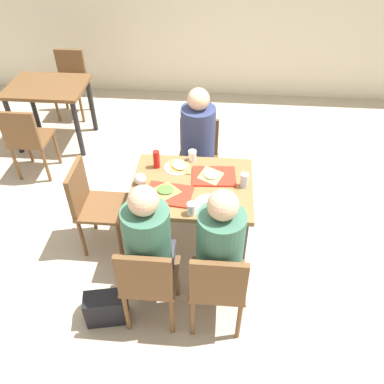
{
  "coord_description": "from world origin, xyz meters",
  "views": [
    {
      "loc": [
        0.21,
        -2.46,
        2.8
      ],
      "look_at": [
        0.0,
        0.0,
        0.68
      ],
      "focal_mm": 36.9,
      "sensor_mm": 36.0,
      "label": 1
    }
  ],
  "objects": [
    {
      "name": "background_chair_near",
      "position": [
        -1.84,
        0.94,
        0.51
      ],
      "size": [
        0.4,
        0.4,
        0.86
      ],
      "color": "brown",
      "rests_on": "ground_plane"
    },
    {
      "name": "chair_far_side",
      "position": [
        0.0,
        0.78,
        0.51
      ],
      "size": [
        0.4,
        0.4,
        0.86
      ],
      "color": "brown",
      "rests_on": "ground_plane"
    },
    {
      "name": "chair_near_right",
      "position": [
        0.25,
        -0.78,
        0.51
      ],
      "size": [
        0.4,
        0.4,
        0.86
      ],
      "color": "brown",
      "rests_on": "ground_plane"
    },
    {
      "name": "paper_plate_center",
      "position": [
        -0.15,
        0.22,
        0.76
      ],
      "size": [
        0.22,
        0.22,
        0.01
      ],
      "primitive_type": "cylinder",
      "color": "white",
      "rests_on": "main_table"
    },
    {
      "name": "pizza_slice_b",
      "position": [
        0.15,
        0.12,
        0.78
      ],
      "size": [
        0.22,
        0.24,
        0.02
      ],
      "color": "#DBAD60",
      "rests_on": "tray_red_far"
    },
    {
      "name": "background_table",
      "position": [
        -1.84,
        1.67,
        0.63
      ],
      "size": [
        0.9,
        0.7,
        0.76
      ],
      "color": "brown",
      "rests_on": "ground_plane"
    },
    {
      "name": "person_in_brown_jacket",
      "position": [
        0.25,
        -0.64,
        0.75
      ],
      "size": [
        0.32,
        0.42,
        1.27
      ],
      "color": "#383842",
      "rests_on": "ground_plane"
    },
    {
      "name": "main_table",
      "position": [
        0.0,
        0.0,
        0.64
      ],
      "size": [
        0.98,
        0.79,
        0.76
      ],
      "color": "olive",
      "rests_on": "ground_plane"
    },
    {
      "name": "background_chair_far",
      "position": [
        -1.84,
        2.41,
        0.51
      ],
      "size": [
        0.4,
        0.4,
        0.86
      ],
      "color": "brown",
      "rests_on": "ground_plane"
    },
    {
      "name": "tray_red_near",
      "position": [
        -0.17,
        -0.14,
        0.77
      ],
      "size": [
        0.39,
        0.3,
        0.02
      ],
      "primitive_type": "cube",
      "rotation": [
        0.0,
        0.0,
        -0.12
      ],
      "color": "red",
      "rests_on": "main_table"
    },
    {
      "name": "paper_plate_near_edge",
      "position": [
        0.15,
        -0.22,
        0.76
      ],
      "size": [
        0.22,
        0.22,
        0.01
      ],
      "primitive_type": "cylinder",
      "color": "white",
      "rests_on": "main_table"
    },
    {
      "name": "plastic_cup_a",
      "position": [
        -0.02,
        0.34,
        0.81
      ],
      "size": [
        0.07,
        0.07,
        0.1
      ],
      "primitive_type": "cylinder",
      "color": "white",
      "rests_on": "main_table"
    },
    {
      "name": "chair_near_left",
      "position": [
        -0.25,
        -0.78,
        0.51
      ],
      "size": [
        0.4,
        0.4,
        0.86
      ],
      "color": "brown",
      "rests_on": "ground_plane"
    },
    {
      "name": "ground_plane",
      "position": [
        0.0,
        0.0,
        -0.01
      ],
      "size": [
        10.0,
        10.0,
        0.02
      ],
      "primitive_type": "cube",
      "color": "#B7A893"
    },
    {
      "name": "pizza_slice_c",
      "position": [
        -0.13,
        0.22,
        0.78
      ],
      "size": [
        0.26,
        0.25,
        0.02
      ],
      "color": "#C68C47",
      "rests_on": "paper_plate_center"
    },
    {
      "name": "tray_red_far",
      "position": [
        0.17,
        0.12,
        0.77
      ],
      "size": [
        0.38,
        0.28,
        0.02
      ],
      "primitive_type": "cube",
      "rotation": [
        0.0,
        0.0,
        0.06
      ],
      "color": "red",
      "rests_on": "main_table"
    },
    {
      "name": "pizza_slice_a",
      "position": [
        -0.2,
        -0.11,
        0.78
      ],
      "size": [
        0.19,
        0.17,
        0.02
      ],
      "color": "#C68C47",
      "rests_on": "tray_red_near"
    },
    {
      "name": "soda_can",
      "position": [
        0.42,
        0.02,
        0.82
      ],
      "size": [
        0.07,
        0.07,
        0.12
      ],
      "primitive_type": "cylinder",
      "color": "#B7BCC6",
      "rests_on": "main_table"
    },
    {
      "name": "handbag",
      "position": [
        -0.6,
        -0.8,
        0.14
      ],
      "size": [
        0.35,
        0.22,
        0.28
      ],
      "primitive_type": "cube",
      "rotation": [
        0.0,
        0.0,
        0.21
      ],
      "color": "black",
      "rests_on": "ground_plane"
    },
    {
      "name": "chair_left_end",
      "position": [
        -0.88,
        0.0,
        0.51
      ],
      "size": [
        0.4,
        0.4,
        0.86
      ],
      "color": "brown",
      "rests_on": "ground_plane"
    },
    {
      "name": "plastic_cup_b",
      "position": [
        0.02,
        -0.34,
        0.81
      ],
      "size": [
        0.07,
        0.07,
        0.1
      ],
      "primitive_type": "cylinder",
      "color": "white",
      "rests_on": "main_table"
    },
    {
      "name": "foil_bundle",
      "position": [
        -0.42,
        -0.02,
        0.81
      ],
      "size": [
        0.1,
        0.1,
        0.1
      ],
      "primitive_type": "sphere",
      "color": "silver",
      "rests_on": "main_table"
    },
    {
      "name": "condiment_bottle",
      "position": [
        -0.32,
        0.22,
        0.84
      ],
      "size": [
        0.06,
        0.06,
        0.16
      ],
      "primitive_type": "cylinder",
      "color": "red",
      "rests_on": "main_table"
    },
    {
      "name": "person_far_side",
      "position": [
        -0.0,
        0.64,
        0.75
      ],
      "size": [
        0.32,
        0.42,
        1.27
      ],
      "color": "#383842",
      "rests_on": "ground_plane"
    },
    {
      "name": "person_in_red",
      "position": [
        -0.25,
        -0.64,
        0.75
      ],
      "size": [
        0.32,
        0.42,
        1.27
      ],
      "color": "#383842",
      "rests_on": "ground_plane"
    }
  ]
}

